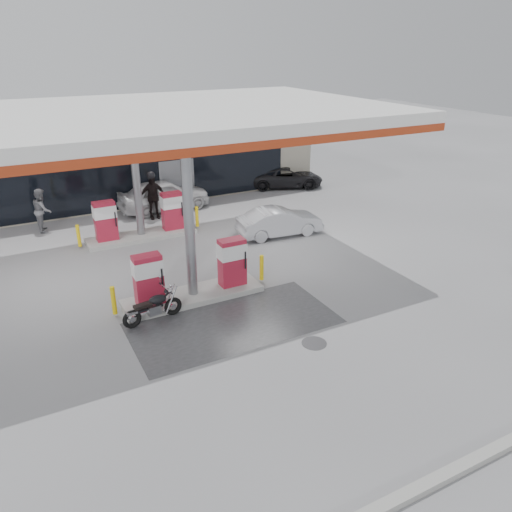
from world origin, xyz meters
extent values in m
plane|color=gray|center=(0.00, 0.00, 0.00)|extent=(90.00, 90.00, 0.00)
cube|color=#4C4C4F|center=(0.50, 0.00, 0.00)|extent=(6.00, 3.00, 0.00)
cylinder|color=#38383A|center=(2.00, -2.00, 0.00)|extent=(0.70, 0.70, 0.01)
cube|color=gray|center=(0.00, -7.00, 0.07)|extent=(28.00, 0.25, 0.15)
cube|color=#B3A996|center=(0.00, 16.00, 2.00)|extent=(22.00, 8.00, 4.00)
cube|color=black|center=(0.00, 11.97, 1.40)|extent=(18.00, 0.10, 2.60)
cube|color=#9F3013|center=(0.00, 11.90, 3.50)|extent=(22.00, 0.25, 1.00)
cube|color=navy|center=(7.00, 11.85, 3.50)|extent=(3.50, 0.12, 0.80)
cube|color=gray|center=(3.00, 11.93, 1.10)|extent=(1.80, 0.14, 2.20)
cube|color=silver|center=(0.00, 5.00, 5.30)|extent=(16.00, 10.00, 0.60)
cube|color=#9F3013|center=(0.00, 0.05, 5.12)|extent=(16.00, 0.12, 0.24)
cube|color=#9F3013|center=(0.00, 9.95, 5.12)|extent=(16.00, 0.12, 0.24)
cylinder|color=gray|center=(0.00, 2.00, 2.59)|extent=(0.32, 0.32, 5.00)
cylinder|color=gray|center=(0.00, 8.00, 2.59)|extent=(0.32, 0.32, 5.00)
cube|color=#9E9E99|center=(0.00, 2.00, 0.09)|extent=(4.50, 1.30, 0.18)
cube|color=maroon|center=(-1.40, 2.00, 0.98)|extent=(0.85, 0.48, 1.60)
cube|color=maroon|center=(1.40, 2.00, 0.98)|extent=(0.85, 0.48, 1.60)
cube|color=silver|center=(-1.40, 2.00, 1.38)|extent=(0.88, 0.52, 0.50)
cube|color=silver|center=(1.40, 2.00, 1.38)|extent=(0.88, 0.52, 0.50)
cylinder|color=yellow|center=(-2.50, 2.00, 0.54)|extent=(0.14, 0.14, 0.90)
cylinder|color=yellow|center=(2.50, 2.00, 0.54)|extent=(0.14, 0.14, 0.90)
cube|color=#9E9E99|center=(0.00, 8.00, 0.09)|extent=(4.50, 1.30, 0.18)
cube|color=maroon|center=(-1.40, 8.00, 0.98)|extent=(0.85, 0.48, 1.60)
cube|color=maroon|center=(1.40, 8.00, 0.98)|extent=(0.85, 0.48, 1.60)
cube|color=silver|center=(-1.40, 8.00, 1.38)|extent=(0.88, 0.52, 0.50)
cube|color=silver|center=(1.40, 8.00, 1.38)|extent=(0.88, 0.52, 0.50)
cylinder|color=yellow|center=(-2.50, 8.00, 0.54)|extent=(0.14, 0.14, 0.90)
cylinder|color=yellow|center=(2.50, 8.00, 0.54)|extent=(0.14, 0.14, 0.90)
torus|color=black|center=(-0.91, 1.29, 0.28)|extent=(0.58, 0.21, 0.57)
torus|color=black|center=(-2.21, 1.11, 0.28)|extent=(0.58, 0.21, 0.57)
cube|color=gray|center=(-1.52, 1.21, 0.36)|extent=(0.41, 0.28, 0.28)
cube|color=black|center=(-1.66, 1.19, 0.46)|extent=(0.86, 0.21, 0.08)
ellipsoid|color=black|center=(-1.38, 1.23, 0.66)|extent=(0.57, 0.37, 0.27)
cube|color=black|center=(-1.85, 1.16, 0.61)|extent=(0.55, 0.30, 0.09)
cylinder|color=silver|center=(-1.10, 1.27, 0.95)|extent=(0.13, 0.72, 0.03)
sphere|color=silver|center=(-0.98, 1.28, 0.83)|extent=(0.17, 0.17, 0.17)
cylinder|color=silver|center=(-2.01, 1.27, 0.27)|extent=(0.86, 0.19, 0.08)
imported|color=silver|center=(2.05, 11.20, 0.75)|extent=(4.48, 1.99, 1.50)
imported|color=slate|center=(-3.48, 10.80, 0.94)|extent=(0.78, 0.97, 1.87)
imported|color=#B5B7BE|center=(5.30, 5.60, 0.60)|extent=(3.72, 1.60, 1.19)
imported|color=black|center=(9.43, 12.00, 0.57)|extent=(4.47, 3.25, 1.13)
imported|color=black|center=(1.22, 10.20, 1.03)|extent=(1.22, 0.52, 2.07)
camera|label=1|loc=(-4.79, -11.53, 7.67)|focal=35.00mm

